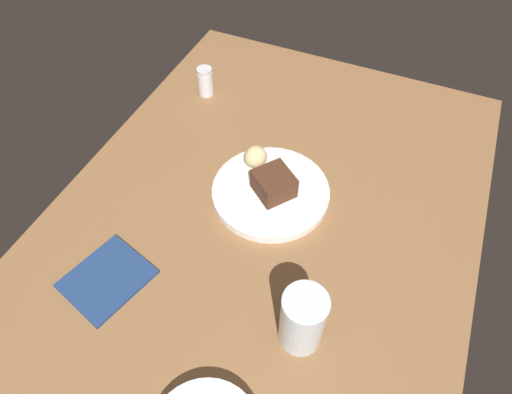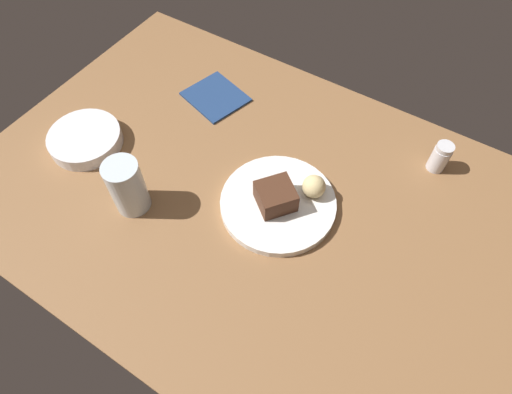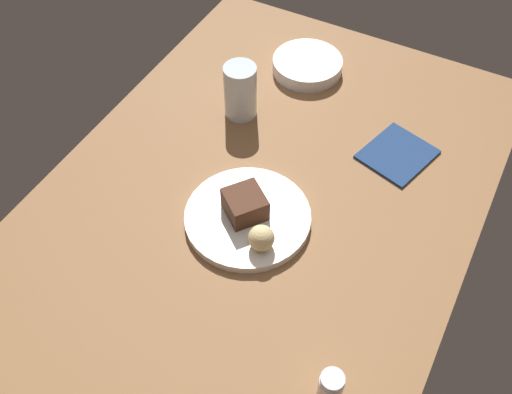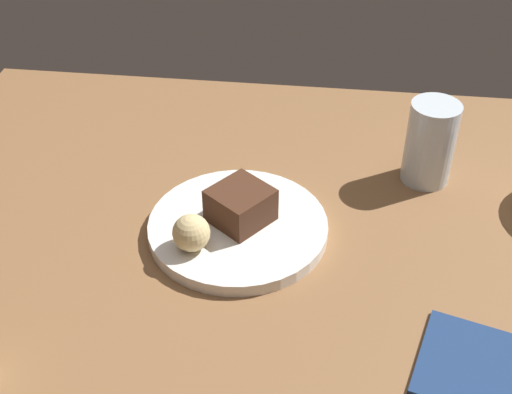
{
  "view_description": "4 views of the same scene",
  "coord_description": "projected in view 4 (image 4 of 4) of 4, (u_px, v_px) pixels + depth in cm",
  "views": [
    {
      "loc": [
        -47.95,
        -20.06,
        76.31
      ],
      "look_at": [
        3.93,
        2.46,
        5.66
      ],
      "focal_mm": 31.14,
      "sensor_mm": 36.0,
      "label": 1
    },
    {
      "loc": [
        30.57,
        -44.19,
        80.98
      ],
      "look_at": [
        3.25,
        -1.05,
        5.07
      ],
      "focal_mm": 30.24,
      "sensor_mm": 36.0,
      "label": 2
    },
    {
      "loc": [
        70.12,
        35.8,
        97.92
      ],
      "look_at": [
        3.25,
        0.2,
        5.19
      ],
      "focal_mm": 42.41,
      "sensor_mm": 36.0,
      "label": 3
    },
    {
      "loc": [
        -3.58,
        71.5,
        65.11
      ],
      "look_at": [
        5.68,
        -3.21,
        6.39
      ],
      "focal_mm": 47.96,
      "sensor_mm": 36.0,
      "label": 4
    }
  ],
  "objects": [
    {
      "name": "dining_table",
      "position": [
        293.0,
        242.0,
        0.95
      ],
      "size": [
        120.0,
        84.0,
        3.0
      ],
      "primitive_type": "cube",
      "color": "brown",
      "rests_on": "ground"
    },
    {
      "name": "water_glass",
      "position": [
        430.0,
        143.0,
        1.01
      ],
      "size": [
        7.31,
        7.31,
        12.88
      ],
      "primitive_type": "cylinder",
      "color": "silver",
      "rests_on": "dining_table"
    },
    {
      "name": "bread_roll",
      "position": [
        191.0,
        233.0,
        0.88
      ],
      "size": [
        4.96,
        4.96,
        4.96
      ],
      "primitive_type": "sphere",
      "color": "#DBC184",
      "rests_on": "dessert_plate"
    },
    {
      "name": "folded_napkin",
      "position": [
        485.0,
        370.0,
        0.76
      ],
      "size": [
        17.35,
        16.2,
        0.6
      ],
      "primitive_type": "cube",
      "rotation": [
        0.0,
        0.0,
        -0.28
      ],
      "color": "navy",
      "rests_on": "dining_table"
    },
    {
      "name": "dessert_plate",
      "position": [
        238.0,
        227.0,
        0.94
      ],
      "size": [
        24.74,
        24.74,
        1.84
      ],
      "primitive_type": "cylinder",
      "color": "white",
      "rests_on": "dining_table"
    },
    {
      "name": "chocolate_cake_slice",
      "position": [
        241.0,
        203.0,
        0.93
      ],
      "size": [
        10.24,
        10.28,
        4.95
      ],
      "primitive_type": "cube",
      "rotation": [
        0.0,
        0.0,
        4.05
      ],
      "color": "#472819",
      "rests_on": "dessert_plate"
    }
  ]
}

